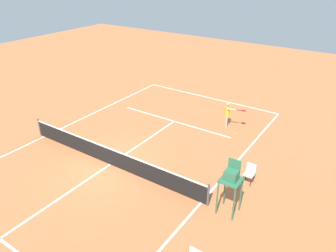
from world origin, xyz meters
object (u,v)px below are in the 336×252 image
player_serving (228,113)px  courtside_chair_mid (250,173)px  tennis_ball (235,134)px  umpire_chair (231,179)px

player_serving → courtside_chair_mid: bearing=17.3°
player_serving → tennis_ball: bearing=34.7°
umpire_chair → courtside_chair_mid: umpire_chair is taller
player_serving → courtside_chair_mid: player_serving is taller
player_serving → tennis_ball: (-0.80, 0.63, -0.92)m
player_serving → tennis_ball: player_serving is taller
player_serving → courtside_chair_mid: 5.64m
tennis_ball → umpire_chair: bearing=110.9°
courtside_chair_mid → tennis_ball: bearing=-59.1°
player_serving → tennis_ball: 1.37m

